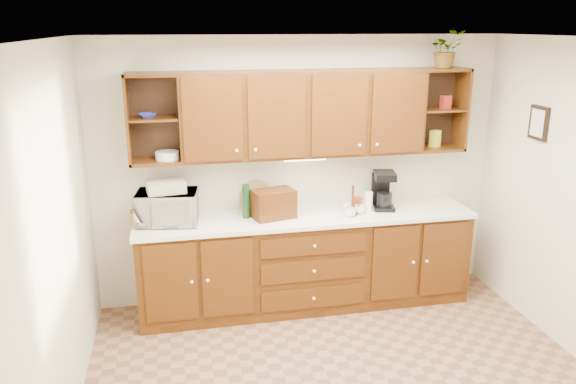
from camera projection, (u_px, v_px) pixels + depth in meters
name	position (u px, v px, depth m)	size (l,w,h in m)	color
ceiling	(363.00, 39.00, 3.53)	(4.00, 4.00, 0.00)	white
back_wall	(300.00, 171.00, 5.55)	(4.00, 4.00, 0.00)	beige
left_wall	(51.00, 255.00, 3.52)	(3.50, 3.50, 0.00)	beige
base_cabinets	(306.00, 262.00, 5.51)	(3.20, 0.60, 0.90)	#341805
countertop	(307.00, 217.00, 5.36)	(3.24, 0.64, 0.04)	white
upper_cabinets	(305.00, 113.00, 5.23)	(3.20, 0.33, 0.80)	#341805
undercabinet_light	(305.00, 159.00, 5.29)	(0.40, 0.05, 0.03)	white
framed_picture	(539.00, 123.00, 4.97)	(0.03, 0.24, 0.30)	black
wicker_basket	(143.00, 218.00, 5.08)	(0.24, 0.24, 0.14)	#996D40
microwave	(167.00, 208.00, 5.10)	(0.54, 0.37, 0.30)	beige
towel_stack	(166.00, 187.00, 5.04)	(0.33, 0.25, 0.10)	#E9CA6D
wine_bottle	(246.00, 201.00, 5.24)	(0.07, 0.07, 0.32)	black
woven_tray	(256.00, 211.00, 5.44)	(0.32, 0.32, 0.02)	#996D40
bread_box	(273.00, 204.00, 5.25)	(0.38, 0.24, 0.27)	#341805
mug_tree	(352.00, 210.00, 5.37)	(0.22, 0.24, 0.29)	#341805
canister_red	(357.00, 204.00, 5.47)	(0.10, 0.10, 0.13)	maroon
canister_white	(368.00, 202.00, 5.45)	(0.08, 0.08, 0.20)	white
canister_yellow	(357.00, 205.00, 5.48)	(0.10, 0.10, 0.11)	gold
coffee_maker	(383.00, 190.00, 5.52)	(0.25, 0.29, 0.37)	black
bowl_stack	(147.00, 116.00, 4.93)	(0.16, 0.16, 0.04)	#2A309B
plate_stack	(167.00, 155.00, 5.06)	(0.21, 0.21, 0.07)	white
pantry_box_yellow	(435.00, 139.00, 5.56)	(0.09, 0.07, 0.16)	gold
pantry_box_red	(446.00, 102.00, 5.44)	(0.09, 0.08, 0.13)	maroon
potted_plant	(446.00, 49.00, 5.29)	(0.31, 0.27, 0.35)	#999999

